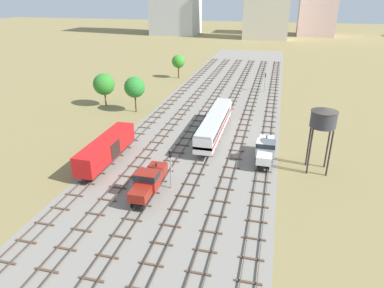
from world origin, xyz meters
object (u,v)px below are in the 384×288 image
(diesel_railcar_centre_midfar, at_px, (215,123))
(signal_post_near, at_px, (171,165))
(freight_boxcar_far_left_near, at_px, (107,148))
(shunter_loco_right_mid, at_px, (265,149))
(water_tower, at_px, (324,119))
(shunter_loco_centre_left_nearest, at_px, (148,180))
(signal_post_nearest, at_px, (265,80))

(diesel_railcar_centre_midfar, height_order, signal_post_near, signal_post_near)
(freight_boxcar_far_left_near, distance_m, signal_post_near, 12.17)
(freight_boxcar_far_left_near, xyz_separation_m, diesel_railcar_centre_midfar, (13.43, 13.54, 0.15))
(shunter_loco_right_mid, relative_size, signal_post_near, 1.56)
(diesel_railcar_centre_midfar, distance_m, signal_post_near, 18.38)
(shunter_loco_right_mid, height_order, water_tower, water_tower)
(shunter_loco_centre_left_nearest, distance_m, signal_post_near, 3.37)
(shunter_loco_centre_left_nearest, distance_m, shunter_loco_right_mid, 18.68)
(shunter_loco_centre_left_nearest, xyz_separation_m, shunter_loco_right_mid, (13.44, 12.98, 0.00))
(diesel_railcar_centre_midfar, distance_m, water_tower, 18.98)
(diesel_railcar_centre_midfar, bearing_deg, freight_boxcar_far_left_near, -134.77)
(freight_boxcar_far_left_near, xyz_separation_m, signal_post_nearest, (20.15, 45.96, 0.56))
(diesel_railcar_centre_midfar, bearing_deg, shunter_loco_right_mid, -39.22)
(signal_post_near, bearing_deg, shunter_loco_right_mid, 44.26)
(freight_boxcar_far_left_near, height_order, water_tower, water_tower)
(shunter_loco_centre_left_nearest, distance_m, freight_boxcar_far_left_near, 11.22)
(shunter_loco_right_mid, bearing_deg, freight_boxcar_far_left_near, -164.45)
(diesel_railcar_centre_midfar, distance_m, signal_post_nearest, 33.12)
(water_tower, bearing_deg, shunter_loco_right_mid, 170.50)
(freight_boxcar_far_left_near, bearing_deg, signal_post_near, -22.70)
(diesel_railcar_centre_midfar, bearing_deg, signal_post_near, -97.01)
(shunter_loco_centre_left_nearest, relative_size, freight_boxcar_far_left_near, 0.60)
(diesel_railcar_centre_midfar, height_order, signal_post_nearest, signal_post_nearest)
(diesel_railcar_centre_midfar, relative_size, water_tower, 2.21)
(shunter_loco_centre_left_nearest, bearing_deg, signal_post_nearest, 78.01)
(diesel_railcar_centre_midfar, xyz_separation_m, water_tower, (16.17, -8.52, 5.14))
(water_tower, bearing_deg, signal_post_nearest, 103.00)
(shunter_loco_right_mid, bearing_deg, water_tower, -9.50)
(shunter_loco_centre_left_nearest, bearing_deg, diesel_railcar_centre_midfar, 77.55)
(freight_boxcar_far_left_near, bearing_deg, shunter_loco_centre_left_nearest, -37.02)
(water_tower, bearing_deg, signal_post_near, -152.20)
(signal_post_near, bearing_deg, freight_boxcar_far_left_near, 157.30)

